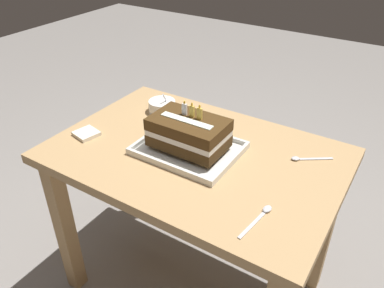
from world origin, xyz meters
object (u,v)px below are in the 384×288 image
Objects in this scene: birthday_cake at (189,132)px; serving_spoon_by_bowls at (263,214)px; bowl_stack at (162,106)px; serving_spoon_near_tray at (302,159)px; foil_tray at (189,149)px; napkin_pile at (86,134)px.

birthday_cake is 0.39m from serving_spoon_by_bowls.
serving_spoon_near_tray is (0.61, -0.03, -0.02)m from bowl_stack.
foil_tray is 0.40m from napkin_pile.
napkin_pile reaches higher than serving_spoon_by_bowls.
bowl_stack reaches higher than napkin_pile.
bowl_stack is 0.33m from napkin_pile.
bowl_stack is 0.88× the size of serving_spoon_near_tray.
foil_tray reaches higher than serving_spoon_near_tray.
napkin_pile is at bearing -162.86° from foil_tray.
foil_tray is 1.34× the size of birthday_cake.
bowl_stack is (-0.25, 0.19, -0.05)m from birthday_cake.
serving_spoon_by_bowls is (0.61, -0.35, -0.02)m from bowl_stack.
serving_spoon_by_bowls is at bearing -30.22° from bowl_stack.
bowl_stack is 0.61m from serving_spoon_near_tray.
foil_tray is 0.39m from serving_spoon_by_bowls.
birthday_cake reaches higher than bowl_stack.
birthday_cake reaches higher than napkin_pile.
napkin_pile is (-0.13, -0.31, -0.02)m from bowl_stack.
birthday_cake is at bearing 17.14° from napkin_pile.
napkin_pile is (-0.38, -0.12, 0.00)m from foil_tray.
birthday_cake reaches higher than foil_tray.
bowl_stack is at bearing 143.21° from foil_tray.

